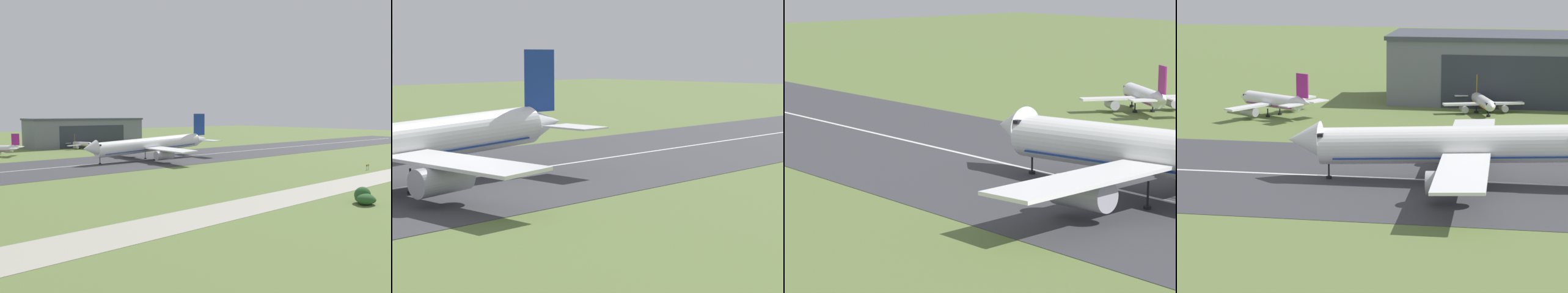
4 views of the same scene
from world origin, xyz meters
The scene contains 3 objects.
runway_strip centered at (0.00, 98.04, 0.03)m, with size 428.77×46.33×0.06m, color #3D3D42.
runway_centreline centered at (0.00, 98.04, 0.07)m, with size 385.89×0.70×0.01m, color silver.
airplane_landing centered at (-10.63, 96.82, 5.69)m, with size 56.37×49.94×17.68m.
Camera 2 is at (-62.67, 14.91, 16.93)m, focal length 70.00 mm.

